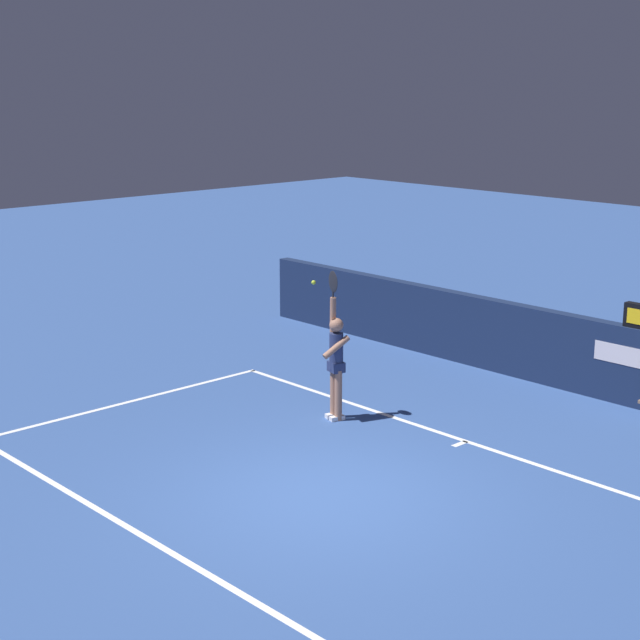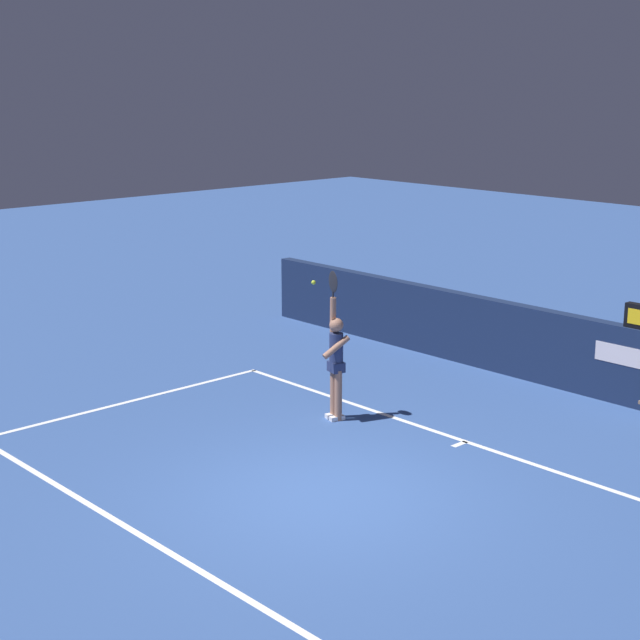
% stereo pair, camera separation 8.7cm
% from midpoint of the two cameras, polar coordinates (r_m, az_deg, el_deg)
% --- Properties ---
extents(ground_plane, '(60.00, 60.00, 0.00)m').
position_cam_midpoint_polar(ground_plane, '(13.09, 0.44, -10.07)').
color(ground_plane, '#32528F').
extents(court_lines, '(10.17, 5.37, 0.00)m').
position_cam_midpoint_polar(court_lines, '(13.27, 1.34, -9.72)').
color(court_lines, white).
rests_on(court_lines, ground).
extents(back_wall, '(15.87, 0.25, 1.33)m').
position_cam_midpoint_polar(back_wall, '(17.48, 15.47, -2.09)').
color(back_wall, '#172546').
rests_on(back_wall, ground).
extents(tennis_player, '(0.47, 0.48, 2.40)m').
position_cam_midpoint_polar(tennis_player, '(15.58, 1.07, -2.27)').
color(tennis_player, '#A6735A').
rests_on(tennis_player, ground).
extents(tennis_ball, '(0.07, 0.07, 0.07)m').
position_cam_midpoint_polar(tennis_ball, '(15.22, -0.21, 2.17)').
color(tennis_ball, '#CCE432').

